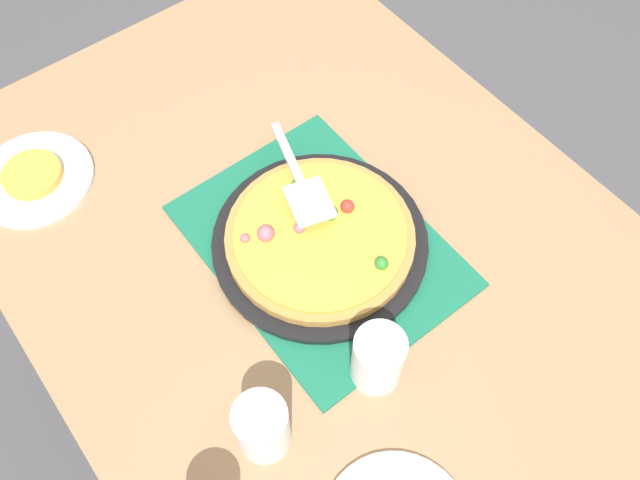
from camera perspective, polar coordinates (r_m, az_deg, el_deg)
The scene contains 10 objects.
ground_plane at distance 1.85m, azimuth -0.00°, elevation -12.22°, with size 8.00×8.00×0.00m, color #4C4C51.
dining_table at distance 1.26m, azimuth -0.00°, elevation -2.99°, with size 1.40×1.00×0.75m.
placemat at distance 1.16m, azimuth -0.00°, elevation -0.43°, with size 0.48×0.36×0.01m, color #196B4C.
pizza_pan at distance 1.15m, azimuth -0.00°, elevation -0.18°, with size 0.38×0.38×0.01m, color black.
pizza at distance 1.14m, azimuth -0.04°, elevation 0.39°, with size 0.33×0.33×0.05m.
plate_near_left at distance 1.35m, azimuth -23.54°, elevation 4.91°, with size 0.22×0.22×0.01m, color white.
served_slice_left at distance 1.34m, azimuth -23.73°, elevation 5.22°, with size 0.11×0.11×0.02m, color gold.
cup_near at distance 1.01m, azimuth 5.04°, elevation -10.24°, with size 0.08×0.08×0.12m, color white.
cup_far at distance 0.98m, azimuth -5.03°, elevation -15.89°, with size 0.08×0.08×0.12m, color white.
pizza_server at distance 1.15m, azimuth -1.74°, elevation 5.18°, with size 0.23×0.11×0.01m.
Camera 1 is at (-0.46, 0.36, 1.76)m, focal length 36.85 mm.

